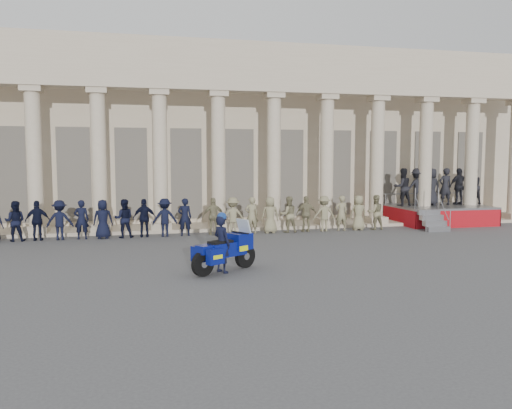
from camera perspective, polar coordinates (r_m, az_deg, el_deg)
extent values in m
plane|color=#4A4A4C|center=(15.03, -4.84, -7.36)|extent=(90.00, 90.00, 0.00)
cube|color=#BAA78B|center=(29.64, -8.78, 7.54)|extent=(40.00, 10.00, 9.00)
cube|color=#BAA78B|center=(23.64, -7.66, -2.59)|extent=(40.00, 2.60, 0.15)
cube|color=#BAA78B|center=(22.90, -7.70, 14.01)|extent=(35.80, 1.00, 1.00)
cube|color=#BAA78B|center=(23.10, -7.74, 16.71)|extent=(35.80, 1.00, 1.20)
cube|color=#BAA78B|center=(23.20, -23.73, -2.58)|extent=(0.90, 0.90, 0.30)
cylinder|color=#BAA78B|center=(23.01, -24.00, 4.72)|extent=(0.64, 0.64, 5.60)
cube|color=#BAA78B|center=(23.19, -24.27, 11.95)|extent=(0.85, 0.85, 0.24)
cube|color=#BAA78B|center=(22.83, -17.31, -2.49)|extent=(0.90, 0.90, 0.30)
cylinder|color=#BAA78B|center=(22.64, -17.51, 4.93)|extent=(0.64, 0.64, 5.60)
cube|color=#BAA78B|center=(22.82, -17.72, 12.28)|extent=(0.85, 0.85, 0.24)
cube|color=#BAA78B|center=(22.75, -10.77, -2.37)|extent=(0.90, 0.90, 0.30)
cylinder|color=#BAA78B|center=(22.56, -10.90, 5.07)|extent=(0.64, 0.64, 5.60)
cube|color=#BAA78B|center=(22.74, -11.03, 12.45)|extent=(0.85, 0.85, 0.24)
cube|color=#BAA78B|center=(22.97, -4.27, -2.22)|extent=(0.90, 0.90, 0.30)
cylinder|color=#BAA78B|center=(22.78, -4.32, 5.15)|extent=(0.64, 0.64, 5.60)
cube|color=#BAA78B|center=(22.96, -4.37, 12.46)|extent=(0.85, 0.85, 0.24)
cube|color=#BAA78B|center=(23.47, 2.03, -2.05)|extent=(0.90, 0.90, 0.30)
cylinder|color=#BAA78B|center=(23.29, 2.05, 5.17)|extent=(0.64, 0.64, 5.60)
cube|color=#BAA78B|center=(23.47, 2.08, 12.31)|extent=(0.85, 0.85, 0.24)
cube|color=#BAA78B|center=(24.25, 7.99, -1.87)|extent=(0.90, 0.90, 0.30)
cylinder|color=#BAA78B|center=(24.07, 8.08, 5.12)|extent=(0.64, 0.64, 5.60)
cube|color=#BAA78B|center=(24.24, 8.17, 12.04)|extent=(0.85, 0.85, 0.24)
cube|color=#BAA78B|center=(25.27, 13.53, -1.68)|extent=(0.90, 0.90, 0.30)
cylinder|color=#BAA78B|center=(25.09, 13.67, 5.03)|extent=(0.64, 0.64, 5.60)
cube|color=#BAA78B|center=(25.26, 13.82, 11.66)|extent=(0.85, 0.85, 0.24)
cube|color=#BAA78B|center=(26.51, 18.59, -1.49)|extent=(0.90, 0.90, 0.30)
cylinder|color=#BAA78B|center=(26.34, 18.78, 4.90)|extent=(0.64, 0.64, 5.60)
cube|color=#BAA78B|center=(26.50, 18.97, 11.22)|extent=(0.85, 0.85, 0.24)
cube|color=#BAA78B|center=(27.93, 23.17, -1.31)|extent=(0.90, 0.90, 0.30)
cylinder|color=#BAA78B|center=(27.77, 23.39, 4.75)|extent=(0.64, 0.64, 5.60)
cube|color=#BAA78B|center=(27.92, 23.61, 10.75)|extent=(0.85, 0.85, 0.24)
cube|color=black|center=(25.27, -25.91, 3.06)|extent=(1.30, 0.12, 4.20)
cube|color=black|center=(24.80, -20.06, 3.24)|extent=(1.30, 0.12, 4.20)
cube|color=black|center=(24.59, -14.03, 3.39)|extent=(1.30, 0.12, 4.20)
cube|color=black|center=(24.65, -7.97, 3.50)|extent=(1.30, 0.12, 4.20)
cube|color=black|center=(24.99, -2.00, 3.57)|extent=(1.30, 0.12, 4.20)
cube|color=black|center=(25.59, 3.74, 3.60)|extent=(1.30, 0.12, 4.20)
cube|color=black|center=(26.43, 9.18, 3.59)|extent=(1.30, 0.12, 4.20)
cube|color=black|center=(27.49, 14.23, 3.56)|extent=(1.30, 0.12, 4.20)
cube|color=black|center=(28.75, 18.88, 3.50)|extent=(1.30, 0.12, 4.20)
cube|color=black|center=(30.18, 23.11, 3.43)|extent=(1.30, 0.12, 4.20)
imported|color=black|center=(22.00, -25.83, -1.73)|extent=(0.78, 0.61, 1.61)
imported|color=black|center=(21.82, -23.69, -1.70)|extent=(0.95, 0.39, 1.61)
imported|color=black|center=(21.67, -21.52, -1.67)|extent=(1.04, 0.60, 1.61)
imported|color=black|center=(21.55, -19.32, -1.64)|extent=(0.59, 0.39, 1.61)
imported|color=black|center=(21.47, -17.10, -1.60)|extent=(0.79, 0.51, 1.61)
imported|color=black|center=(21.42, -14.86, -1.56)|extent=(0.78, 0.61, 1.61)
imported|color=black|center=(21.40, -12.62, -1.52)|extent=(0.95, 0.39, 1.61)
imported|color=black|center=(21.41, -10.38, -1.47)|extent=(1.04, 0.60, 1.61)
imported|color=black|center=(21.45, -8.14, -1.43)|extent=(0.59, 0.39, 1.61)
imported|color=#837B5A|center=(21.58, -4.86, -1.35)|extent=(0.95, 0.39, 1.61)
imported|color=#837B5A|center=(21.70, -2.67, -1.30)|extent=(1.04, 0.60, 1.61)
imported|color=#837B5A|center=(21.86, -0.50, -1.25)|extent=(0.59, 0.39, 1.61)
imported|color=#837B5A|center=(22.05, 1.63, -1.20)|extent=(0.79, 0.51, 1.61)
imported|color=#837B5A|center=(22.26, 3.72, -1.14)|extent=(0.78, 0.61, 1.61)
imported|color=#837B5A|center=(22.51, 5.77, -1.09)|extent=(0.95, 0.39, 1.61)
imported|color=#837B5A|center=(22.78, 7.77, -1.04)|extent=(1.04, 0.60, 1.61)
imported|color=#837B5A|center=(23.08, 9.73, -0.98)|extent=(0.59, 0.39, 1.61)
imported|color=#837B5A|center=(23.41, 11.63, -0.93)|extent=(0.79, 0.51, 1.61)
imported|color=#837B5A|center=(23.77, 13.47, -0.87)|extent=(0.78, 0.61, 1.61)
cube|color=gray|center=(26.94, 20.27, -0.20)|extent=(4.58, 3.27, 0.10)
cube|color=#9F0C14|center=(25.65, 22.19, -1.56)|extent=(4.58, 0.04, 0.83)
cube|color=#9F0C14|center=(25.84, 16.00, -1.33)|extent=(0.04, 3.27, 0.83)
cube|color=#9F0C14|center=(28.28, 24.12, -1.04)|extent=(0.04, 3.27, 0.83)
cube|color=gray|center=(24.00, 20.08, -2.65)|extent=(1.10, 0.28, 0.23)
cube|color=gray|center=(24.20, 19.74, -2.02)|extent=(1.10, 0.28, 0.23)
cube|color=gray|center=(24.41, 19.41, -1.41)|extent=(1.10, 0.28, 0.23)
cube|color=gray|center=(24.62, 19.08, -0.80)|extent=(1.10, 0.28, 0.23)
cylinder|color=gray|center=(28.24, 18.57, 1.21)|extent=(4.58, 0.04, 0.04)
imported|color=black|center=(26.02, 16.39, 1.92)|extent=(0.91, 0.71, 1.88)
imported|color=black|center=(26.42, 17.91, 1.92)|extent=(1.22, 0.70, 1.88)
imported|color=black|center=(26.83, 19.39, 1.93)|extent=(0.92, 0.60, 1.88)
imported|color=black|center=(27.26, 20.82, 1.93)|extent=(0.69, 0.45, 1.88)
imported|color=black|center=(27.71, 22.21, 1.93)|extent=(1.10, 0.46, 1.88)
imported|color=black|center=(28.17, 23.55, 1.93)|extent=(0.91, 0.71, 1.88)
cylinder|color=black|center=(15.11, -1.25, -5.91)|extent=(0.68, 0.50, 0.71)
cylinder|color=black|center=(14.08, -6.09, -6.76)|extent=(0.68, 0.50, 0.71)
cube|color=navy|center=(14.56, -3.43, -5.10)|extent=(1.29, 1.03, 0.41)
cube|color=navy|center=(14.88, -1.86, -4.19)|extent=(0.80, 0.79, 0.48)
cube|color=silver|center=(14.92, -1.86, -5.13)|extent=(0.37, 0.40, 0.13)
cube|color=#B2BFCC|center=(14.95, -1.35, -2.73)|extent=(0.45, 0.54, 0.58)
cube|color=black|center=(14.38, -4.08, -4.36)|extent=(0.79, 0.68, 0.11)
cube|color=navy|center=(14.04, -5.93, -5.14)|extent=(0.51, 0.51, 0.24)
cube|color=navy|center=(13.87, -4.69, -5.94)|extent=(0.54, 0.46, 0.43)
cube|color=#D9EC0C|center=(13.87, -4.69, -5.94)|extent=(0.41, 0.39, 0.11)
cube|color=navy|center=(14.40, -6.44, -5.54)|extent=(0.54, 0.46, 0.43)
cube|color=#D9EC0C|center=(14.40, -6.44, -5.54)|extent=(0.41, 0.39, 0.11)
cylinder|color=silver|center=(14.48, -5.71, -6.55)|extent=(0.60, 0.43, 0.11)
cylinder|color=black|center=(14.84, -1.87, -3.21)|extent=(0.43, 0.66, 0.04)
imported|color=black|center=(14.43, -3.92, -4.52)|extent=(0.66, 0.73, 1.67)
sphere|color=navy|center=(14.31, -3.94, -1.43)|extent=(0.28, 0.28, 0.28)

